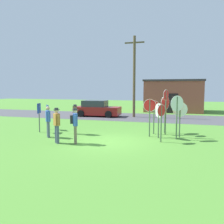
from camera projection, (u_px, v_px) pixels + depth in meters
name	position (u px, v px, depth m)	size (l,w,h in m)	color
ground_plane	(107.00, 142.00, 12.13)	(80.00, 80.00, 0.00)	#518E33
street_asphalt	(145.00, 117.00, 22.30)	(60.00, 6.40, 0.01)	#4C4C51
building_background	(174.00, 96.00, 28.14)	(6.50, 5.02, 3.61)	brown
utility_pole	(134.00, 75.00, 22.32)	(1.80, 0.24, 7.38)	brown
parked_car_on_street	(97.00, 109.00, 23.15)	(4.39, 2.19, 1.51)	maroon
stop_sign_rear_right	(159.00, 115.00, 13.01)	(0.50, 0.60, 1.88)	#51664C
stop_sign_nearest	(154.00, 112.00, 14.18)	(0.53, 0.37, 1.97)	#51664C
stop_sign_leaning_left	(180.00, 113.00, 13.16)	(0.78, 0.23, 1.94)	#51664C
stop_sign_tallest	(165.00, 107.00, 14.51)	(0.43, 0.78, 2.25)	#51664C
stop_sign_rear_left	(161.00, 117.00, 12.02)	(0.34, 0.53, 1.90)	#51664C
stop_sign_leaning_right	(166.00, 105.00, 13.97)	(0.25, 0.61, 2.60)	#51664C
stop_sign_center_cluster	(177.00, 109.00, 12.64)	(0.62, 0.57, 2.30)	#51664C
stop_sign_far_back	(150.00, 111.00, 13.40)	(0.69, 0.20, 2.09)	#51664C
person_on_left	(48.00, 120.00, 13.24)	(0.40, 0.46, 1.69)	#4C5670
person_in_teal	(75.00, 123.00, 11.72)	(0.45, 0.52, 1.74)	#7A6B56
person_in_dark_shirt	(57.00, 123.00, 11.82)	(0.46, 0.40, 1.74)	#4C5670
person_with_sunhat	(75.00, 117.00, 14.17)	(0.34, 0.53, 1.74)	#4C5670
info_panel_leftmost	(48.00, 113.00, 15.68)	(0.43, 0.45, 1.61)	#4C4C51
info_panel_middle	(39.00, 112.00, 14.75)	(0.19, 0.58, 1.77)	#4C4C51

